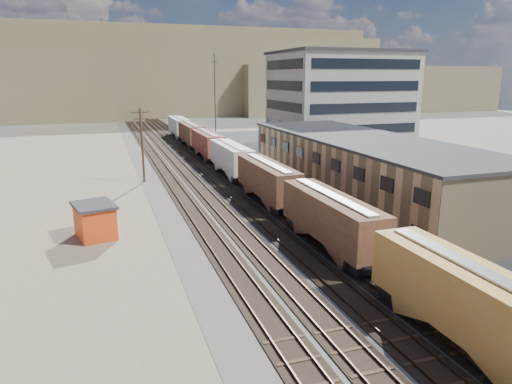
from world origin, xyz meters
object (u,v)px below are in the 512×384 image
object	(u,v)px
freight_train	(247,167)
parked_car_blue	(354,157)
maintenance_shed	(95,220)
utility_pole_north	(142,144)

from	to	relation	value
freight_train	parked_car_blue	bearing A→B (deg)	28.92
freight_train	parked_car_blue	size ratio (longest dim) A/B	22.53
maintenance_shed	parked_car_blue	bearing A→B (deg)	32.19
utility_pole_north	parked_car_blue	xyz separation A→B (m)	(35.45, 5.09, -4.56)
freight_train	maintenance_shed	size ratio (longest dim) A/B	24.31
maintenance_shed	parked_car_blue	xyz separation A→B (m)	(41.63, 26.20, -0.86)
utility_pole_north	parked_car_blue	distance (m)	36.10
freight_train	parked_car_blue	distance (m)	26.52
parked_car_blue	maintenance_shed	bearing A→B (deg)	162.99
freight_train	utility_pole_north	world-z (taller)	utility_pole_north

